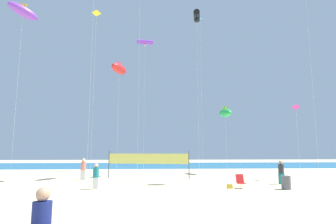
{
  "coord_description": "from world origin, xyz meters",
  "views": [
    {
      "loc": [
        -0.55,
        -15.73,
        2.43
      ],
      "look_at": [
        1.04,
        10.0,
        6.07
      ],
      "focal_mm": 29.46,
      "sensor_mm": 36.0,
      "label": 1
    }
  ],
  "objects": [
    {
      "name": "kite_black_tube",
      "position": [
        4.1,
        10.98,
        16.28
      ],
      "size": [
        0.94,
        1.85,
        16.65
      ],
      "color": "silver",
      "rests_on": "ground"
    },
    {
      "name": "beach_handbag",
      "position": [
        4.59,
        2.4,
        0.14
      ],
      "size": [
        0.35,
        0.17,
        0.28
      ],
      "primitive_type": "cube",
      "color": "gold",
      "rests_on": "ground"
    },
    {
      "name": "beachgoer_coral_shirt",
      "position": [
        -6.22,
        8.28,
        0.96
      ],
      "size": [
        0.41,
        0.41,
        1.8
      ],
      "rotation": [
        0.0,
        0.0,
        4.27
      ],
      "color": "white",
      "rests_on": "ground"
    },
    {
      "name": "beachgoer_charcoal_shirt",
      "position": [
        9.11,
        4.52,
        0.92
      ],
      "size": [
        0.39,
        0.39,
        1.72
      ],
      "rotation": [
        0.0,
        0.0,
        5.61
      ],
      "color": "#19727A",
      "rests_on": "ground"
    },
    {
      "name": "kite_cyan_diamond",
      "position": [
        5.85,
        18.39,
        18.96
      ],
      "size": [
        0.56,
        0.56,
        20.01
      ],
      "color": "silver",
      "rests_on": "ground"
    },
    {
      "name": "beachgoer_teal_shirt",
      "position": [
        -4.05,
        2.55,
        0.87
      ],
      "size": [
        0.37,
        0.37,
        1.63
      ],
      "rotation": [
        0.0,
        0.0,
        5.76
      ],
      "color": "white",
      "rests_on": "ground"
    },
    {
      "name": "ocean_band",
      "position": [
        0.0,
        32.05,
        0.0
      ],
      "size": [
        120.0,
        20.0,
        0.01
      ],
      "primitive_type": "cube",
      "color": "#1E6B99",
      "rests_on": "ground"
    },
    {
      "name": "kite_yellow_diamond",
      "position": [
        -5.92,
        9.68,
        15.46
      ],
      "size": [
        0.83,
        0.84,
        15.85
      ],
      "color": "silver",
      "rests_on": "ground"
    },
    {
      "name": "trash_barrel",
      "position": [
        8.07,
        1.75,
        0.42
      ],
      "size": [
        0.58,
        0.58,
        0.85
      ],
      "primitive_type": "cylinder",
      "color": "#595960",
      "rests_on": "ground"
    },
    {
      "name": "kite_green_inflatable",
      "position": [
        7.53,
        13.59,
        6.54
      ],
      "size": [
        1.28,
        2.75,
        7.24
      ],
      "color": "silver",
      "rests_on": "ground"
    },
    {
      "name": "ground_plane",
      "position": [
        0.0,
        0.0,
        0.0
      ],
      "size": [
        120.0,
        120.0,
        0.0
      ],
      "primitive_type": "plane",
      "color": "beige"
    },
    {
      "name": "folding_beach_chair",
      "position": [
        5.37,
        2.53,
        0.47
      ],
      "size": [
        0.52,
        0.65,
        0.89
      ],
      "rotation": [
        0.0,
        0.0,
        -0.72
      ],
      "color": "red",
      "rests_on": "ground"
    },
    {
      "name": "kite_violet_tube",
      "position": [
        -1.44,
        18.9,
        16.54
      ],
      "size": [
        2.17,
        0.74,
        16.87
      ],
      "color": "silver",
      "rests_on": "ground"
    },
    {
      "name": "kite_magenta_diamond",
      "position": [
        11.85,
        6.91,
        6.12
      ],
      "size": [
        0.64,
        0.63,
        6.39
      ],
      "color": "silver",
      "rests_on": "ground"
    },
    {
      "name": "kite_red_inflatable",
      "position": [
        -3.55,
        9.2,
        9.96
      ],
      "size": [
        1.69,
        2.69,
        10.65
      ],
      "color": "silver",
      "rests_on": "ground"
    },
    {
      "name": "kite_violet_inflatable",
      "position": [
        -11.71,
        7.4,
        14.41
      ],
      "size": [
        2.67,
        2.34,
        15.19
      ],
      "color": "silver",
      "rests_on": "ground"
    },
    {
      "name": "volleyball_net",
      "position": [
        -0.8,
        9.28,
        1.63
      ],
      "size": [
        7.23,
        1.86,
        2.4
      ],
      "color": "#4C4C51",
      "rests_on": "ground"
    }
  ]
}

